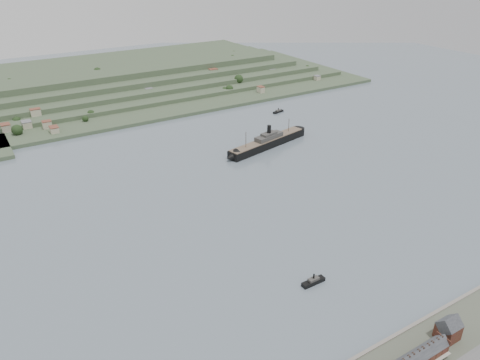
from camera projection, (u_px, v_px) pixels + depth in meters
ground at (236, 217)px, 354.64m from camera, size 1400.00×1400.00×0.00m
gabled_building at (449, 329)px, 239.26m from camera, size 10.40×10.18×14.09m
far_peninsula at (108, 82)px, 661.39m from camera, size 760.00×309.00×30.00m
steamship at (265, 143)px, 474.67m from camera, size 111.54×36.09×27.05m
tugboat at (313, 281)px, 283.28m from camera, size 15.70×4.25×7.06m
ferry_east at (278, 111)px, 577.14m from camera, size 16.26×7.91×5.88m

